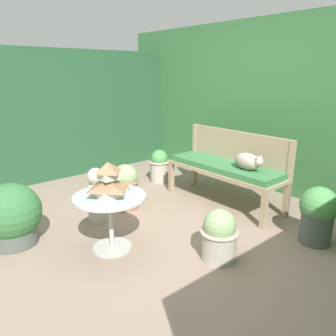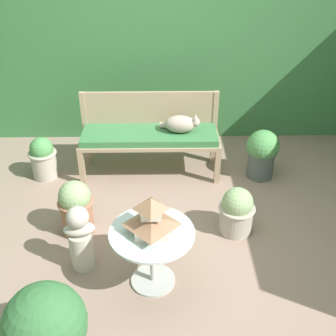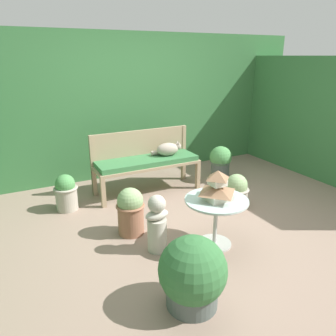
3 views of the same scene
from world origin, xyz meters
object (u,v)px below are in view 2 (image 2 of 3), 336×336
garden_bench (150,138)px  pagoda_birdhouse (151,218)px  potted_plant_path_edge (237,211)px  potted_plant_table_far (43,158)px  cat (181,124)px  garden_bust (81,239)px  potted_plant_patio_mid (46,328)px  potted_plant_hedge_corner (76,207)px  potted_plant_bench_left (262,153)px  patio_table (152,243)px

garden_bench → pagoda_birdhouse: pagoda_birdhouse is taller
potted_plant_path_edge → potted_plant_table_far: bearing=154.3°
cat → potted_plant_path_edge: 1.22m
garden_bust → potted_plant_patio_mid: size_ratio=1.02×
potted_plant_hedge_corner → garden_bust: bearing=-75.4°
potted_plant_path_edge → potted_plant_patio_mid: 1.97m
potted_plant_bench_left → potted_plant_patio_mid: bearing=-130.1°
potted_plant_hedge_corner → potted_plant_patio_mid: bearing=-88.8°
garden_bench → pagoda_birdhouse: size_ratio=4.69×
garden_bench → patio_table: (0.06, -1.68, -0.03)m
pagoda_birdhouse → potted_plant_table_far: bearing=128.0°
garden_bench → potted_plant_path_edge: garden_bench is taller
potted_plant_bench_left → garden_bust: bearing=-142.3°
garden_bench → garden_bust: size_ratio=2.48×
garden_bust → potted_plant_path_edge: (1.38, 0.45, -0.07)m
potted_plant_path_edge → potted_plant_table_far: potted_plant_table_far is taller
potted_plant_table_far → potted_plant_bench_left: size_ratio=0.86×
potted_plant_table_far → potted_plant_hedge_corner: potted_plant_hedge_corner is taller
garden_bench → potted_plant_table_far: size_ratio=3.16×
potted_plant_patio_mid → potted_plant_hedge_corner: bearing=91.2°
pagoda_birdhouse → potted_plant_hedge_corner: (-0.72, 0.64, -0.39)m
pagoda_birdhouse → potted_plant_table_far: (-1.26, 1.61, -0.43)m
cat → potted_plant_table_far: size_ratio=0.90×
garden_bench → potted_plant_table_far: garden_bench is taller
potted_plant_hedge_corner → garden_bench: bearing=57.3°
garden_bench → garden_bust: (-0.55, -1.50, -0.14)m
garden_bust → potted_plant_patio_mid: garden_bust is taller
cat → potted_plant_path_edge: cat is taller
cat → patio_table: cat is taller
pagoda_birdhouse → potted_plant_bench_left: (1.20, 1.58, -0.37)m
patio_table → garden_bust: garden_bust is taller
garden_bench → potted_plant_path_edge: bearing=-51.5°
garden_bust → potted_plant_bench_left: bearing=30.6°
potted_plant_path_edge → potted_plant_bench_left: 1.04m
patio_table → potted_plant_path_edge: 1.02m
garden_bust → potted_plant_bench_left: 2.29m
patio_table → pagoda_birdhouse: size_ratio=2.02×
potted_plant_table_far → potted_plant_hedge_corner: bearing=-60.9°
cat → potted_plant_patio_mid: size_ratio=0.72×
potted_plant_patio_mid → potted_plant_hedge_corner: 1.32m
garden_bust → potted_plant_hedge_corner: size_ratio=1.13×
garden_bench → cat: size_ratio=3.52×
garden_bench → potted_plant_patio_mid: bearing=-105.2°
patio_table → garden_bust: size_ratio=1.07×
garden_bust → potted_plant_path_edge: bearing=10.8°
potted_plant_bench_left → potted_plant_path_edge: bearing=-114.0°
garden_bench → potted_plant_hedge_corner: bearing=-122.7°
potted_plant_table_far → potted_plant_bench_left: potted_plant_bench_left is taller
cat → pagoda_birdhouse: 1.71m
patio_table → potted_plant_table_far: (-1.26, 1.61, -0.18)m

